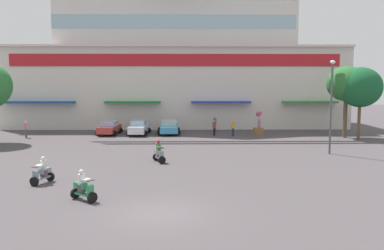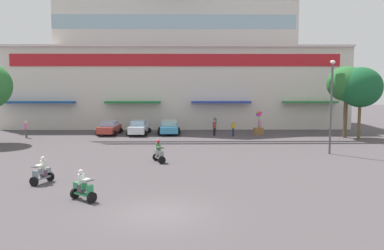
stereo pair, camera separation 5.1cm
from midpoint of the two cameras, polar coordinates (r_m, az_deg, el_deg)
The scene contains 17 objects.
ground_plane at distance 31.10m, azimuth -3.06°, elevation -4.49°, with size 128.00×128.00×0.00m, color #4C4548.
colonial_building at distance 53.13m, azimuth -2.19°, elevation 9.17°, with size 40.80×15.14×19.04m.
plaza_tree_1 at distance 43.53m, azimuth 22.17°, elevation 4.82°, with size 4.23×3.65×7.01m.
plaza_tree_3 at distance 43.97m, azimuth 20.49°, elevation 5.30°, with size 3.83×4.12×7.13m.
parked_car_0 at distance 44.55m, azimuth -11.36°, elevation -0.39°, with size 2.50×4.06×1.41m.
parked_car_1 at distance 43.97m, azimuth -7.37°, elevation -0.33°, with size 2.40×4.27×1.55m.
parked_car_2 at distance 44.29m, azimuth -3.24°, elevation -0.27°, with size 2.57×4.51×1.48m.
scooter_rider_2 at distance 20.80m, azimuth -14.84°, elevation -8.37°, with size 1.43×1.26×1.52m.
scooter_rider_3 at distance 29.33m, azimuth -4.64°, elevation -3.87°, with size 1.01×1.48×1.58m.
scooter_rider_4 at distance 24.81m, azimuth -19.98°, elevation -6.17°, with size 1.03×1.52×1.53m.
pedestrian_0 at distance 42.89m, azimuth 3.05°, elevation -0.26°, with size 0.43×0.43×1.62m.
pedestrian_1 at distance 45.05m, azimuth 9.25°, elevation -0.00°, with size 0.41×0.41×1.62m.
pedestrian_2 at distance 42.70m, azimuth 5.66°, elevation -0.33°, with size 0.47×0.47×1.61m.
pedestrian_3 at distance 45.88m, azimuth 3.14°, elevation 0.24°, with size 0.39×0.39×1.71m.
pedestrian_4 at distance 44.45m, azimuth -21.97°, elevation -0.43°, with size 0.45×0.45×1.67m.
streetlamp_near at distance 33.82m, azimuth 18.62°, elevation 3.26°, with size 0.40×0.40×7.28m.
balloon_vendor_cart at distance 44.10m, azimuth 9.11°, elevation 0.12°, with size 1.07×0.91×2.53m.
Camera 1 is at (1.16, -17.53, 5.84)m, focal length 38.68 mm.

